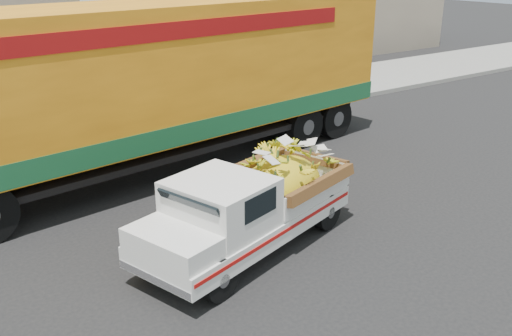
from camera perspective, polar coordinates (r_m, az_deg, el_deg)
ground at (r=9.81m, az=3.32°, el=-8.43°), size 100.00×100.00×0.00m
curb at (r=15.68m, az=-13.46°, el=2.67°), size 60.00×0.25×0.15m
sidewalk at (r=17.57m, az=-16.09°, el=4.34°), size 60.00×4.00×0.14m
pickup_truck at (r=9.80m, az=0.31°, el=-3.26°), size 4.46×2.66×1.47m
semi_trailer at (r=13.11m, az=-8.83°, el=8.78°), size 12.04×3.92×3.80m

